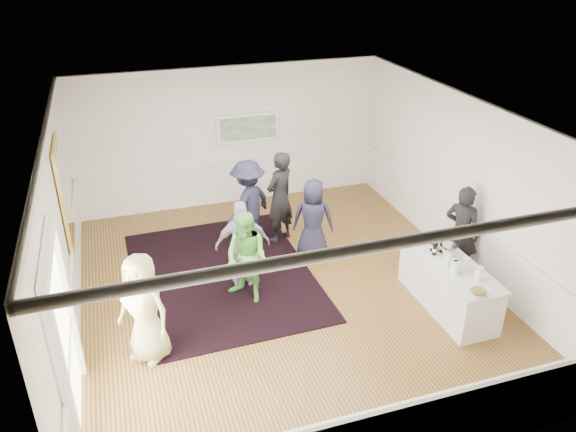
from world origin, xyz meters
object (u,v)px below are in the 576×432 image
object	(u,v)px
guest_lilac	(243,244)
guest_dark_a	(248,204)
guest_tan	(144,308)
nut_bowl	(478,292)
bartender	(461,232)
guest_green	(247,258)
serving_table	(448,285)
guest_navy	(313,220)
guest_dark_b	(280,197)
ice_bucket	(449,252)

from	to	relation	value
guest_lilac	guest_dark_a	xyz separation A→B (m)	(0.46, 1.37, 0.09)
guest_tan	nut_bowl	world-z (taller)	guest_tan
bartender	guest_green	world-z (taller)	bartender
guest_green	guest_dark_a	bearing A→B (deg)	127.02
guest_green	nut_bowl	distance (m)	3.74
guest_lilac	nut_bowl	xyz separation A→B (m)	(3.01, -2.61, 0.06)
serving_table	guest_green	size ratio (longest dim) A/B	1.28
guest_tan	guest_navy	distance (m)	3.89
guest_lilac	guest_navy	world-z (taller)	guest_lilac
guest_dark_a	serving_table	bearing A→B (deg)	94.96
guest_green	guest_navy	xyz separation A→B (m)	(1.57, 0.99, -0.01)
bartender	guest_navy	xyz separation A→B (m)	(-2.31, 1.45, -0.09)
guest_dark_b	guest_lilac	bearing A→B (deg)	19.14
guest_green	guest_navy	distance (m)	1.85
guest_navy	ice_bucket	bearing A→B (deg)	152.36
guest_lilac	guest_dark_b	distance (m)	1.80
guest_tan	guest_lilac	xyz separation A→B (m)	(1.82, 1.46, -0.05)
guest_lilac	guest_dark_b	xyz separation A→B (m)	(1.12, 1.40, 0.14)
bartender	guest_dark_a	size ratio (longest dim) A/B	0.98
guest_navy	serving_table	bearing A→B (deg)	149.29
guest_dark_b	serving_table	bearing A→B (deg)	90.49
ice_bucket	guest_dark_a	bearing A→B (deg)	132.84
guest_green	ice_bucket	distance (m)	3.40
guest_green	guest_navy	world-z (taller)	guest_green
guest_tan	serving_table	bearing A→B (deg)	40.09
bartender	nut_bowl	size ratio (longest dim) A/B	6.82
bartender	ice_bucket	size ratio (longest dim) A/B	6.91
guest_lilac	guest_navy	distance (m)	1.61
bartender	guest_navy	distance (m)	2.73
guest_dark_b	bartender	bearing A→B (deg)	107.46
bartender	guest_dark_b	distance (m)	3.57
bartender	guest_tan	distance (m)	5.69
guest_dark_a	ice_bucket	world-z (taller)	guest_dark_a
guest_navy	guest_lilac	bearing A→B (deg)	43.41
guest_navy	ice_bucket	world-z (taller)	guest_navy
guest_navy	guest_tan	bearing A→B (deg)	54.85
guest_tan	guest_lilac	bearing A→B (deg)	81.82
guest_dark_a	ice_bucket	size ratio (longest dim) A/B	7.05
serving_table	guest_tan	size ratio (longest dim) A/B	1.20
guest_navy	bartender	bearing A→B (deg)	171.97
serving_table	bartender	distance (m)	1.18
serving_table	guest_lilac	size ratio (longest dim) A/B	1.27
serving_table	guest_lilac	distance (m)	3.58
guest_dark_a	guest_navy	size ratio (longest dim) A/B	1.13
guest_tan	guest_dark_b	world-z (taller)	guest_dark_b
guest_tan	ice_bucket	bearing A→B (deg)	42.12
bartender	guest_navy	world-z (taller)	bartender
guest_dark_a	guest_dark_b	world-z (taller)	guest_dark_b
guest_green	bartender	bearing A→B (deg)	45.62
guest_lilac	bartender	bearing A→B (deg)	174.21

